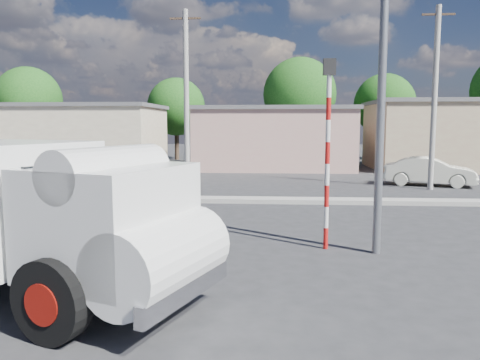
# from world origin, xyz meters

# --- Properties ---
(ground_plane) EXTENTS (120.00, 120.00, 0.00)m
(ground_plane) POSITION_xyz_m (0.00, 0.00, 0.00)
(ground_plane) COLOR #2B2C2E
(ground_plane) RESTS_ON ground
(median) EXTENTS (40.00, 0.80, 0.16)m
(median) POSITION_xyz_m (0.00, 8.00, 0.08)
(median) COLOR #99968E
(median) RESTS_ON ground
(truck) EXTENTS (6.70, 4.30, 2.60)m
(truck) POSITION_xyz_m (-2.11, -1.95, 1.44)
(truck) COLOR black
(truck) RESTS_ON ground
(bicycle) EXTENTS (1.69, 0.69, 0.87)m
(bicycle) POSITION_xyz_m (-1.45, 0.38, 0.44)
(bicycle) COLOR black
(bicycle) RESTS_ON ground
(cyclist) EXTENTS (0.46, 0.67, 1.75)m
(cyclist) POSITION_xyz_m (-1.45, 0.38, 0.87)
(cyclist) COLOR white
(cyclist) RESTS_ON ground
(car_cream) EXTENTS (4.37, 2.61, 1.36)m
(car_cream) POSITION_xyz_m (9.39, 13.37, 0.68)
(car_cream) COLOR white
(car_cream) RESTS_ON ground
(traffic_pole) EXTENTS (0.28, 0.18, 4.36)m
(traffic_pole) POSITION_xyz_m (3.20, 1.50, 2.59)
(traffic_pole) COLOR red
(traffic_pole) RESTS_ON ground
(streetlight) EXTENTS (2.34, 0.22, 9.00)m
(streetlight) POSITION_xyz_m (4.14, 1.20, 4.96)
(streetlight) COLOR slate
(streetlight) RESTS_ON ground
(building_row) EXTENTS (37.80, 7.30, 4.44)m
(building_row) POSITION_xyz_m (1.10, 22.00, 2.13)
(building_row) COLOR beige
(building_row) RESTS_ON ground
(tree_row) EXTENTS (51.24, 7.43, 8.42)m
(tree_row) POSITION_xyz_m (7.45, 28.53, 4.96)
(tree_row) COLOR #38281E
(tree_row) RESTS_ON ground
(utility_poles) EXTENTS (35.40, 0.24, 8.00)m
(utility_poles) POSITION_xyz_m (3.25, 12.00, 4.07)
(utility_poles) COLOR #99968E
(utility_poles) RESTS_ON ground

